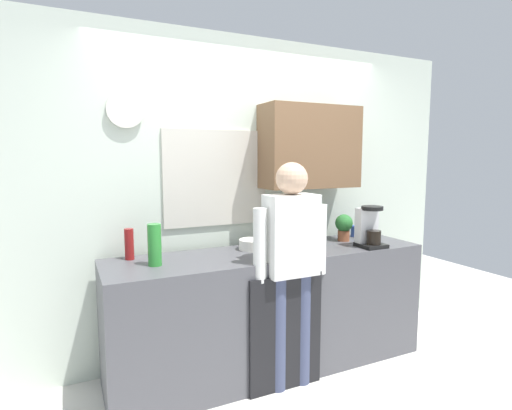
# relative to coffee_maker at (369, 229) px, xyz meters

# --- Properties ---
(ground_plane) EXTENTS (8.00, 8.00, 0.00)m
(ground_plane) POSITION_rel_coffee_maker_xyz_m (-0.80, -0.12, -1.06)
(ground_plane) COLOR silver
(kitchen_counter) EXTENTS (2.46, 0.64, 0.92)m
(kitchen_counter) POSITION_rel_coffee_maker_xyz_m (-0.80, 0.18, -0.61)
(kitchen_counter) COLOR #4C4C51
(kitchen_counter) RESTS_ON ground_plane
(dishwasher_panel) EXTENTS (0.56, 0.02, 0.83)m
(dishwasher_panel) POSITION_rel_coffee_maker_xyz_m (-0.85, -0.16, -0.65)
(dishwasher_panel) COLOR black
(dishwasher_panel) RESTS_ON ground_plane
(back_wall_assembly) EXTENTS (4.06, 0.42, 2.60)m
(back_wall_assembly) POSITION_rel_coffee_maker_xyz_m (-0.74, 0.57, 0.30)
(back_wall_assembly) COLOR silver
(back_wall_assembly) RESTS_ON ground_plane
(coffee_maker) EXTENTS (0.20, 0.20, 0.33)m
(coffee_maker) POSITION_rel_coffee_maker_xyz_m (0.00, 0.00, 0.00)
(coffee_maker) COLOR black
(coffee_maker) RESTS_ON kitchen_counter
(bottle_red_vinegar) EXTENTS (0.06, 0.06, 0.22)m
(bottle_red_vinegar) POSITION_rel_coffee_maker_xyz_m (-1.80, 0.40, -0.04)
(bottle_red_vinegar) COLOR maroon
(bottle_red_vinegar) RESTS_ON kitchen_counter
(bottle_green_wine) EXTENTS (0.07, 0.07, 0.30)m
(bottle_green_wine) POSITION_rel_coffee_maker_xyz_m (-0.37, 0.29, 0.00)
(bottle_green_wine) COLOR #195923
(bottle_green_wine) RESTS_ON kitchen_counter
(bottle_dark_sauce) EXTENTS (0.06, 0.06, 0.18)m
(bottle_dark_sauce) POSITION_rel_coffee_maker_xyz_m (-0.27, 0.36, -0.06)
(bottle_dark_sauce) COLOR black
(bottle_dark_sauce) RESTS_ON kitchen_counter
(bottle_clear_soda) EXTENTS (0.09, 0.09, 0.28)m
(bottle_clear_soda) POSITION_rel_coffee_maker_xyz_m (-1.67, 0.16, -0.01)
(bottle_clear_soda) COLOR #2D8C33
(bottle_clear_soda) RESTS_ON kitchen_counter
(cup_terracotta_mug) EXTENTS (0.08, 0.08, 0.09)m
(cup_terracotta_mug) POSITION_rel_coffee_maker_xyz_m (-0.44, 0.04, -0.10)
(cup_terracotta_mug) COLOR #B26647
(cup_terracotta_mug) RESTS_ON kitchen_counter
(cup_yellow_cup) EXTENTS (0.07, 0.07, 0.09)m
(cup_yellow_cup) POSITION_rel_coffee_maker_xyz_m (-0.71, 0.22, -0.10)
(cup_yellow_cup) COLOR yellow
(cup_yellow_cup) RESTS_ON kitchen_counter
(cup_blue_mug) EXTENTS (0.08, 0.08, 0.10)m
(cup_blue_mug) POSITION_rel_coffee_maker_xyz_m (0.17, 0.37, -0.10)
(cup_blue_mug) COLOR #3351B2
(cup_blue_mug) RESTS_ON kitchen_counter
(mixing_bowl) EXTENTS (0.22, 0.22, 0.08)m
(mixing_bowl) POSITION_rel_coffee_maker_xyz_m (-0.89, 0.30, -0.11)
(mixing_bowl) COLOR white
(mixing_bowl) RESTS_ON kitchen_counter
(potted_plant) EXTENTS (0.15, 0.15, 0.23)m
(potted_plant) POSITION_rel_coffee_maker_xyz_m (-0.04, 0.27, -0.01)
(potted_plant) COLOR #9E5638
(potted_plant) RESTS_ON kitchen_counter
(dish_soap) EXTENTS (0.06, 0.06, 0.18)m
(dish_soap) POSITION_rel_coffee_maker_xyz_m (-0.75, -0.01, -0.07)
(dish_soap) COLOR yellow
(dish_soap) RESTS_ON kitchen_counter
(person_at_sink) EXTENTS (0.57, 0.22, 1.60)m
(person_at_sink) POSITION_rel_coffee_maker_xyz_m (-0.80, -0.12, -0.12)
(person_at_sink) COLOR #3F4766
(person_at_sink) RESTS_ON ground_plane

